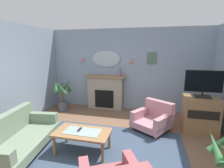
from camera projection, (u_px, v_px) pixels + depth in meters
floor at (101, 162)px, 3.20m from camera, size 6.22×6.81×0.10m
wall_back at (126, 70)px, 5.73m from camera, size 6.22×0.10×2.70m
patterned_rug at (104, 153)px, 3.38m from camera, size 3.20×2.40×0.01m
fireplace at (105, 92)px, 5.83m from camera, size 1.36×0.36×1.16m
mantel_vase_left at (120, 72)px, 5.54m from camera, size 0.12×0.12×0.34m
wall_mirror at (106, 59)px, 5.74m from camera, size 0.96×0.06×0.56m
wall_sconce_left at (82, 60)px, 5.90m from camera, size 0.14×0.14×0.14m
wall_sconce_right at (131, 61)px, 5.50m from camera, size 0.14×0.14×0.14m
framed_picture at (152, 58)px, 5.39m from camera, size 0.28×0.03×0.36m
coffee_table at (82, 134)px, 3.37m from camera, size 1.10×0.60×0.45m
tv_remote at (80, 130)px, 3.41m from camera, size 0.04×0.16×0.02m
floral_couch at (17, 136)px, 3.41m from camera, size 1.08×1.81×0.76m
armchair_in_corner at (154, 118)px, 4.36m from camera, size 1.12×1.12×0.71m
tv_cabinet at (200, 114)px, 4.21m from camera, size 0.80×0.57×0.90m
tv_flatscreen at (204, 83)px, 4.03m from camera, size 0.84×0.24×0.65m
potted_plant_tall_palm at (63, 96)px, 5.66m from camera, size 0.65×0.69×1.06m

